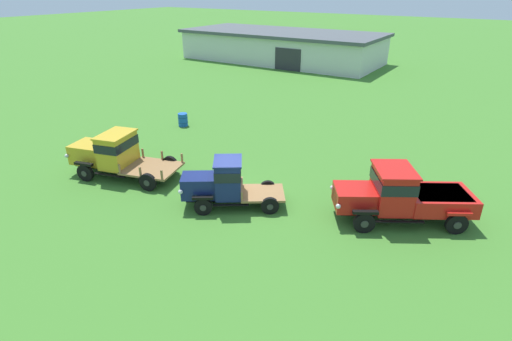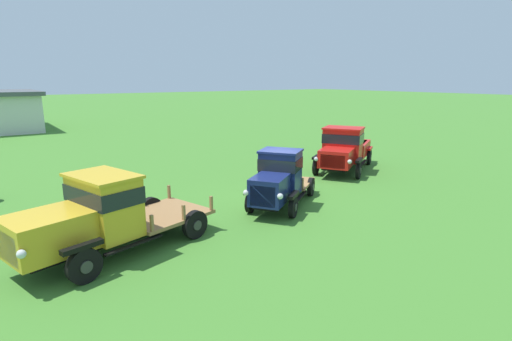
{
  "view_description": "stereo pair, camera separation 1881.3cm",
  "coord_description": "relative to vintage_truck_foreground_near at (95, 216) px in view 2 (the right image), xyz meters",
  "views": [
    {
      "loc": [
        9.3,
        -12.54,
        8.87
      ],
      "look_at": [
        0.24,
        1.57,
        1.0
      ],
      "focal_mm": 28.0,
      "sensor_mm": 36.0,
      "label": 1
    },
    {
      "loc": [
        -9.02,
        -11.5,
        4.72
      ],
      "look_at": [
        0.24,
        1.57,
        1.0
      ],
      "focal_mm": 28.0,
      "sensor_mm": 36.0,
      "label": 2
    }
  ],
  "objects": [
    {
      "name": "vintage_truck_midrow_center",
      "position": [
        13.27,
        3.43,
        -0.01
      ],
      "size": [
        5.67,
        4.42,
        2.29
      ],
      "color": "black",
      "rests_on": "ground"
    },
    {
      "name": "vintage_truck_second_in_line",
      "position": [
        6.54,
        0.45,
        -0.06
      ],
      "size": [
        4.51,
        3.74,
        2.16
      ],
      "color": "black",
      "rests_on": "ground"
    },
    {
      "name": "vintage_truck_foreground_near",
      "position": [
        0.0,
        0.0,
        0.0
      ],
      "size": [
        5.95,
        3.49,
        2.24
      ],
      "color": "black",
      "rests_on": "ground"
    },
    {
      "name": "ground_plane",
      "position": [
        6.71,
        0.87,
        -1.17
      ],
      "size": [
        240.0,
        240.0,
        0.0
      ],
      "primitive_type": "plane",
      "color": "#3D7528"
    }
  ]
}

